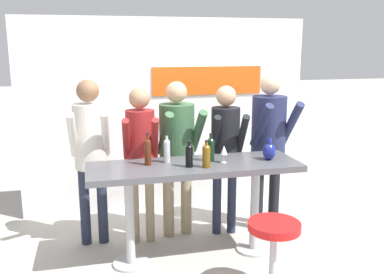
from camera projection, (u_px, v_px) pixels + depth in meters
name	position (u px, v px, depth m)	size (l,w,h in m)	color
ground_plane	(194.00, 257.00, 4.40)	(40.00, 40.00, 0.00)	#B2ADA3
back_wall	(167.00, 115.00, 5.55)	(3.69, 0.12, 2.47)	white
tasting_table	(194.00, 179.00, 4.22)	(2.09, 0.66, 0.99)	#4C4C51
bar_stool	(273.00, 245.00, 3.70)	(0.48, 0.48, 0.65)	#B2B2B7
person_far_left	(90.00, 144.00, 4.47)	(0.42, 0.55, 1.79)	#23283D
person_left	(141.00, 147.00, 4.52)	(0.40, 0.53, 1.71)	gray
person_center_left	(177.00, 143.00, 4.70)	(0.50, 0.60, 1.75)	gray
person_center	(225.00, 143.00, 4.74)	(0.41, 0.54, 1.70)	#23283D
person_center_right	(269.00, 134.00, 4.90)	(0.50, 0.61, 1.83)	black
wine_bottle_0	(206.00, 155.00, 4.05)	(0.08, 0.08, 0.27)	brown
wine_bottle_1	(211.00, 148.00, 4.27)	(0.08, 0.08, 0.29)	black
wine_bottle_2	(148.00, 151.00, 4.13)	(0.07, 0.07, 0.32)	#4C1E0F
wine_bottle_3	(167.00, 149.00, 4.22)	(0.07, 0.07, 0.29)	#B7BCC1
wine_bottle_4	(189.00, 155.00, 4.06)	(0.07, 0.07, 0.26)	black
wine_glass_0	(224.00, 151.00, 4.21)	(0.07, 0.07, 0.18)	silver
decorative_vase	(269.00, 151.00, 4.33)	(0.13, 0.13, 0.22)	navy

